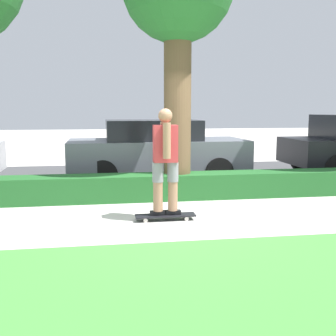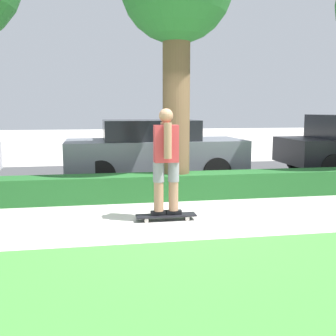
{
  "view_description": "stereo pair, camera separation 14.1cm",
  "coord_description": "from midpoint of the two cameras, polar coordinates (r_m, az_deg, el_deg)",
  "views": [
    {
      "loc": [
        -1.07,
        -6.0,
        1.77
      ],
      "look_at": [
        -0.08,
        0.6,
        0.77
      ],
      "focal_mm": 42.0,
      "sensor_mm": 36.0,
      "label": 1
    },
    {
      "loc": [
        -1.21,
        -5.98,
        1.77
      ],
      "look_at": [
        -0.08,
        0.6,
        0.77
      ],
      "focal_mm": 42.0,
      "sensor_mm": 36.0,
      "label": 2
    }
  ],
  "objects": [
    {
      "name": "skateboard",
      "position": [
        6.38,
        -0.91,
        -6.93
      ],
      "size": [
        0.97,
        0.24,
        0.09
      ],
      "color": "black",
      "rests_on": "ground_plane"
    },
    {
      "name": "ground_plane",
      "position": [
        6.35,
        1.0,
        -7.67
      ],
      "size": [
        60.0,
        60.0,
        0.0
      ],
      "primitive_type": "plane",
      "color": "beige"
    },
    {
      "name": "skater_person",
      "position": [
        6.2,
        -0.93,
        1.31
      ],
      "size": [
        0.5,
        0.44,
        1.7
      ],
      "color": "black",
      "rests_on": "skateboard"
    },
    {
      "name": "parked_car_middle",
      "position": [
        9.69,
        -2.45,
        2.75
      ],
      "size": [
        4.35,
        1.84,
        1.52
      ],
      "rotation": [
        0.0,
        0.0,
        0.02
      ],
      "color": "slate",
      "rests_on": "ground_plane"
    },
    {
      "name": "hedge_row",
      "position": [
        7.83,
        -1.18,
        -2.69
      ],
      "size": [
        18.31,
        0.6,
        0.5
      ],
      "color": "#236028",
      "rests_on": "ground_plane"
    },
    {
      "name": "street_asphalt",
      "position": [
        10.41,
        -3.32,
        -1.29
      ],
      "size": [
        18.31,
        5.0,
        0.01
      ],
      "color": "#474749",
      "rests_on": "ground_plane"
    },
    {
      "name": "grass_lawn_strip",
      "position": [
        3.66,
        10.42,
        -20.47
      ],
      "size": [
        18.31,
        4.0,
        0.01
      ],
      "color": "#47933D",
      "rests_on": "ground_plane"
    }
  ]
}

